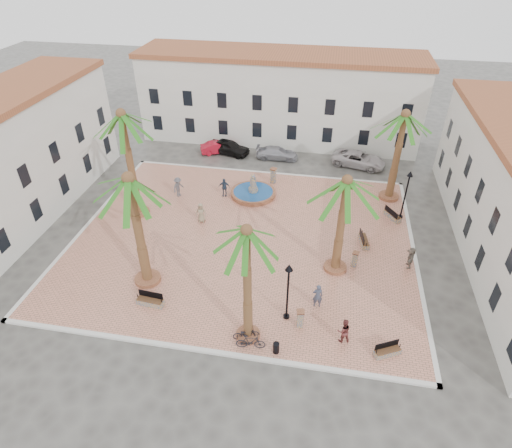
# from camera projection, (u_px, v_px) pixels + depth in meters

# --- Properties ---
(ground) EXTENTS (120.00, 120.00, 0.00)m
(ground) POSITION_uv_depth(u_px,v_px,m) (244.00, 239.00, 33.70)
(ground) COLOR #56544F
(ground) RESTS_ON ground
(plaza) EXTENTS (26.00, 22.00, 0.15)m
(plaza) POSITION_uv_depth(u_px,v_px,m) (244.00, 239.00, 33.66)
(plaza) COLOR tan
(plaza) RESTS_ON ground
(kerb_n) EXTENTS (26.30, 0.30, 0.16)m
(kerb_n) POSITION_uv_depth(u_px,v_px,m) (266.00, 173.00, 42.50)
(kerb_n) COLOR silver
(kerb_n) RESTS_ON ground
(kerb_s) EXTENTS (26.30, 0.30, 0.16)m
(kerb_s) POSITION_uv_depth(u_px,v_px,m) (205.00, 351.00, 24.81)
(kerb_s) COLOR silver
(kerb_s) RESTS_ON ground
(kerb_e) EXTENTS (0.30, 22.30, 0.16)m
(kerb_e) POSITION_uv_depth(u_px,v_px,m) (415.00, 257.00, 31.76)
(kerb_e) COLOR silver
(kerb_e) RESTS_ON ground
(kerb_w) EXTENTS (0.30, 22.30, 0.16)m
(kerb_w) POSITION_uv_depth(u_px,v_px,m) (91.00, 222.00, 35.55)
(kerb_w) COLOR silver
(kerb_w) RESTS_ON ground
(building_north) EXTENTS (30.40, 7.40, 9.50)m
(building_north) POSITION_uv_depth(u_px,v_px,m) (279.00, 97.00, 47.04)
(building_north) COLOR silver
(building_north) RESTS_ON ground
(building_west) EXTENTS (6.40, 24.40, 10.00)m
(building_west) POSITION_uv_depth(u_px,v_px,m) (6.00, 162.00, 33.58)
(building_west) COLOR silver
(building_west) RESTS_ON ground
(fountain) EXTENTS (4.07, 4.07, 2.10)m
(fountain) POSITION_uv_depth(u_px,v_px,m) (253.00, 192.00, 38.75)
(fountain) COLOR #9F5C3C
(fountain) RESTS_ON plaza
(palm_nw) EXTENTS (5.60, 5.60, 9.19)m
(palm_nw) POSITION_uv_depth(u_px,v_px,m) (123.00, 126.00, 31.99)
(palm_nw) COLOR #9F5C3C
(palm_nw) RESTS_ON plaza
(palm_sw) EXTENTS (5.81, 5.81, 8.46)m
(palm_sw) POSITION_uv_depth(u_px,v_px,m) (131.00, 192.00, 25.52)
(palm_sw) COLOR #9F5C3C
(palm_sw) RESTS_ON plaza
(palm_s) EXTENTS (4.68, 4.68, 8.14)m
(palm_s) POSITION_uv_depth(u_px,v_px,m) (247.00, 243.00, 21.62)
(palm_s) COLOR #9F5C3C
(palm_s) RESTS_ON plaza
(palm_e) EXTENTS (5.30, 5.30, 7.59)m
(palm_e) POSITION_uv_depth(u_px,v_px,m) (346.00, 192.00, 26.97)
(palm_e) COLOR #9F5C3C
(palm_e) RESTS_ON plaza
(palm_ne) EXTENTS (5.75, 5.75, 8.20)m
(palm_ne) POSITION_uv_depth(u_px,v_px,m) (403.00, 125.00, 34.61)
(palm_ne) COLOR #9F5C3C
(palm_ne) RESTS_ON plaza
(bench_s) EXTENTS (1.81, 0.69, 0.94)m
(bench_s) POSITION_uv_depth(u_px,v_px,m) (150.00, 301.00, 27.59)
(bench_s) COLOR gray
(bench_s) RESTS_ON plaza
(bench_se) EXTENTS (1.64, 1.16, 0.84)m
(bench_se) POSITION_uv_depth(u_px,v_px,m) (387.00, 351.00, 24.39)
(bench_se) COLOR gray
(bench_se) RESTS_ON plaza
(bench_e) EXTENTS (0.81, 1.79, 0.91)m
(bench_e) POSITION_uv_depth(u_px,v_px,m) (364.00, 241.00, 32.86)
(bench_e) COLOR gray
(bench_e) RESTS_ON plaza
(bench_ne) EXTENTS (1.37, 1.74, 0.91)m
(bench_ne) POSITION_uv_depth(u_px,v_px,m) (392.00, 216.00, 35.71)
(bench_ne) COLOR gray
(bench_ne) RESTS_ON plaza
(lamppost_s) EXTENTS (0.47, 0.47, 4.36)m
(lamppost_s) POSITION_uv_depth(u_px,v_px,m) (288.00, 283.00, 25.13)
(lamppost_s) COLOR black
(lamppost_s) RESTS_ON plaza
(lamppost_e) EXTENTS (0.48, 0.48, 4.39)m
(lamppost_e) POSITION_uv_depth(u_px,v_px,m) (407.00, 187.00, 34.23)
(lamppost_e) COLOR black
(lamppost_e) RESTS_ON plaza
(bollard_se) EXTENTS (0.52, 0.52, 1.28)m
(bollard_se) POSITION_uv_depth(u_px,v_px,m) (300.00, 318.00, 25.87)
(bollard_se) COLOR gray
(bollard_se) RESTS_ON plaza
(bollard_n) EXTENTS (0.67, 0.67, 1.53)m
(bollard_n) POSITION_uv_depth(u_px,v_px,m) (273.00, 175.00, 40.28)
(bollard_n) COLOR gray
(bollard_n) RESTS_ON plaza
(bollard_e) EXTENTS (0.54, 0.54, 1.24)m
(bollard_e) POSITION_uv_depth(u_px,v_px,m) (355.00, 259.00, 30.49)
(bollard_e) COLOR gray
(bollard_e) RESTS_ON plaza
(litter_bin) EXTENTS (0.37, 0.37, 0.72)m
(litter_bin) POSITION_uv_depth(u_px,v_px,m) (276.00, 348.00, 24.45)
(litter_bin) COLOR black
(litter_bin) RESTS_ON plaza
(cyclist_a) EXTENTS (0.71, 0.52, 1.79)m
(cyclist_a) POSITION_uv_depth(u_px,v_px,m) (318.00, 296.00, 27.13)
(cyclist_a) COLOR #3C4357
(cyclist_a) RESTS_ON plaza
(bicycle_a) EXTENTS (1.68, 1.00, 0.83)m
(bicycle_a) POSITION_uv_depth(u_px,v_px,m) (246.00, 334.00, 25.23)
(bicycle_a) COLOR black
(bicycle_a) RESTS_ON plaza
(cyclist_b) EXTENTS (0.96, 0.83, 1.68)m
(cyclist_b) POSITION_uv_depth(u_px,v_px,m) (344.00, 331.00, 24.87)
(cyclist_b) COLOR maroon
(cyclist_b) RESTS_ON plaza
(bicycle_b) EXTENTS (1.78, 0.68, 1.04)m
(bicycle_b) POSITION_uv_depth(u_px,v_px,m) (251.00, 342.00, 24.59)
(bicycle_b) COLOR black
(bicycle_b) RESTS_ON plaza
(pedestrian_fountain_a) EXTENTS (0.91, 0.66, 1.71)m
(pedestrian_fountain_a) POSITION_uv_depth(u_px,v_px,m) (201.00, 213.00, 34.98)
(pedestrian_fountain_a) COLOR gray
(pedestrian_fountain_a) RESTS_ON plaza
(pedestrian_fountain_b) EXTENTS (1.06, 0.55, 1.74)m
(pedestrian_fountain_b) POSITION_uv_depth(u_px,v_px,m) (224.00, 187.00, 38.33)
(pedestrian_fountain_b) COLOR #2B3B50
(pedestrian_fountain_b) RESTS_ON plaza
(pedestrian_north) EXTENTS (1.09, 1.37, 1.85)m
(pedestrian_north) POSITION_uv_depth(u_px,v_px,m) (178.00, 187.00, 38.27)
(pedestrian_north) COLOR #535258
(pedestrian_north) RESTS_ON plaza
(pedestrian_east) EXTENTS (0.64, 1.58, 1.66)m
(pedestrian_east) POSITION_uv_depth(u_px,v_px,m) (411.00, 257.00, 30.34)
(pedestrian_east) COLOR #716659
(pedestrian_east) RESTS_ON plaza
(car_black) EXTENTS (4.83, 2.88, 1.54)m
(car_black) POSITION_uv_depth(u_px,v_px,m) (229.00, 147.00, 45.79)
(car_black) COLOR black
(car_black) RESTS_ON ground
(car_red) EXTENTS (4.06, 2.78, 1.27)m
(car_red) POSITION_uv_depth(u_px,v_px,m) (219.00, 147.00, 46.08)
(car_red) COLOR red
(car_red) RESTS_ON ground
(car_silver) EXTENTS (4.42, 1.91, 1.27)m
(car_silver) POSITION_uv_depth(u_px,v_px,m) (277.00, 153.00, 44.89)
(car_silver) COLOR #A6A6AF
(car_silver) RESTS_ON ground
(car_white) EXTENTS (5.77, 3.64, 1.49)m
(car_white) POSITION_uv_depth(u_px,v_px,m) (359.00, 159.00, 43.50)
(car_white) COLOR beige
(car_white) RESTS_ON ground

